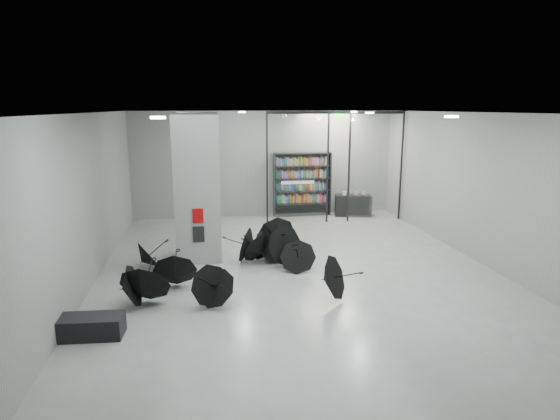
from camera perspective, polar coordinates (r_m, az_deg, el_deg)
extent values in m
plane|color=gray|center=(11.74, 2.67, -8.20)|extent=(14.00, 14.00, 0.00)
cube|color=slate|center=(10.99, 2.88, 11.71)|extent=(10.00, 14.00, 0.02)
cube|color=slate|center=(18.02, -1.92, 5.61)|extent=(10.00, 0.02, 4.00)
cube|color=slate|center=(4.89, 20.78, -14.26)|extent=(10.00, 0.02, 4.00)
cube|color=slate|center=(11.27, -22.93, 0.52)|extent=(0.02, 14.00, 4.00)
cube|color=slate|center=(13.18, 24.56, 1.97)|extent=(0.02, 14.00, 4.00)
cube|color=slate|center=(12.92, -10.05, 2.73)|extent=(1.20, 1.20, 4.00)
cube|color=#A50A07|center=(12.44, -9.96, -0.70)|extent=(0.28, 0.04, 0.38)
cube|color=black|center=(12.56, -9.87, -2.92)|extent=(0.30, 0.03, 0.42)
cube|color=#0CE533|center=(16.73, 7.16, 11.25)|extent=(0.30, 0.06, 0.15)
cube|color=silver|center=(16.72, 2.17, 5.08)|extent=(2.20, 0.02, 3.95)
cube|color=silver|center=(17.53, 11.54, 5.18)|extent=(2.00, 0.02, 3.95)
cube|color=black|center=(16.53, -1.58, 5.00)|extent=(0.06, 0.06, 4.00)
cube|color=black|center=(16.97, 5.82, 5.13)|extent=(0.06, 0.06, 4.00)
cube|color=black|center=(17.20, 8.41, 5.16)|extent=(0.06, 0.06, 4.00)
cube|color=black|center=(17.91, 14.54, 5.18)|extent=(0.06, 0.06, 4.00)
cube|color=black|center=(16.92, 6.97, 11.71)|extent=(5.00, 0.08, 0.10)
cube|color=black|center=(9.50, -22.29, -13.01)|extent=(1.28, 0.62, 0.40)
cube|color=black|center=(18.36, 8.88, 0.57)|extent=(1.46, 0.83, 0.82)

